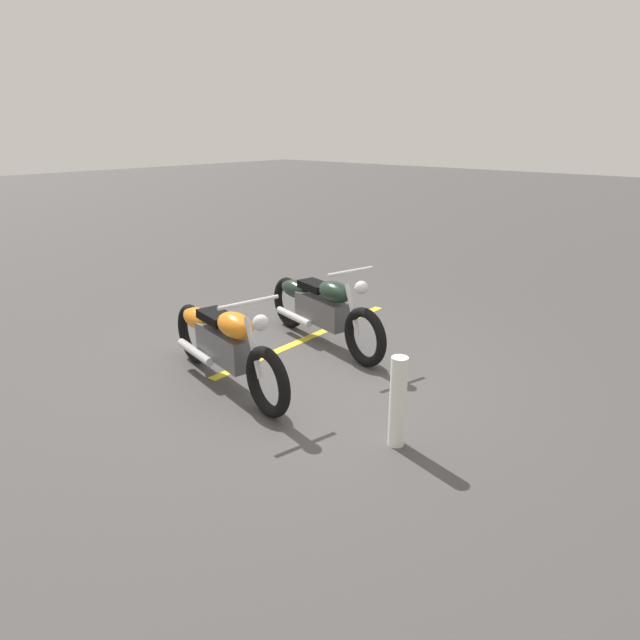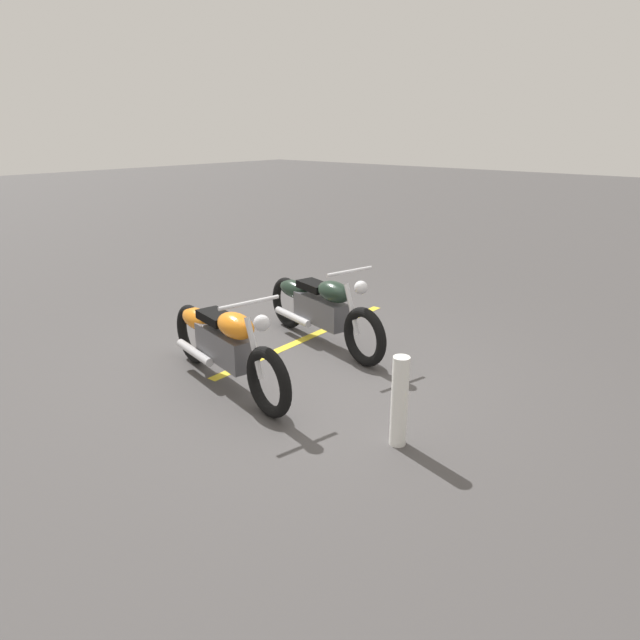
{
  "view_description": "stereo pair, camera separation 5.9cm",
  "coord_description": "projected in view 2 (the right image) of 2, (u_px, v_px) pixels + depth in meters",
  "views": [
    {
      "loc": [
        3.73,
        -4.05,
        2.52
      ],
      "look_at": [
        0.17,
        0.0,
        0.65
      ],
      "focal_mm": 31.33,
      "sensor_mm": 36.0,
      "label": 1
    },
    {
      "loc": [
        3.68,
        -4.09,
        2.52
      ],
      "look_at": [
        0.17,
        0.0,
        0.65
      ],
      "focal_mm": 31.33,
      "sensor_mm": 36.0,
      "label": 2
    }
  ],
  "objects": [
    {
      "name": "ground_plane",
      "position": [
        308.0,
        373.0,
        6.02
      ],
      "size": [
        60.0,
        60.0,
        0.0
      ],
      "primitive_type": "plane",
      "color": "#474444"
    },
    {
      "name": "motorcycle_bright_foreground",
      "position": [
        223.0,
        342.0,
        5.63
      ],
      "size": [
        2.21,
        0.71,
        1.04
      ],
      "rotation": [
        0.0,
        0.0,
        -0.2
      ],
      "color": "black",
      "rests_on": "ground"
    },
    {
      "name": "motorcycle_dark_foreground",
      "position": [
        320.0,
        307.0,
        6.73
      ],
      "size": [
        2.19,
        0.75,
        1.04
      ],
      "rotation": [
        0.0,
        0.0,
        -0.24
      ],
      "color": "black",
      "rests_on": "ground"
    },
    {
      "name": "bollard_post",
      "position": [
        399.0,
        401.0,
        4.56
      ],
      "size": [
        0.14,
        0.14,
        0.79
      ],
      "primitive_type": "cylinder",
      "color": "white",
      "rests_on": "ground"
    },
    {
      "name": "parking_stripe_near",
      "position": [
        308.0,
        337.0,
        7.05
      ],
      "size": [
        0.24,
        3.2,
        0.01
      ],
      "primitive_type": "cube",
      "rotation": [
        0.0,
        0.0,
        1.61
      ],
      "color": "yellow",
      "rests_on": "ground"
    }
  ]
}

